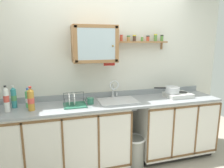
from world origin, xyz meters
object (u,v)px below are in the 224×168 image
saucepan (172,89)px  wall_cabinet (95,44)px  sink (117,102)px  bottle_opaque_white_2 (6,99)px  hot_plate_stove (178,95)px  bottle_juice_amber_1 (31,100)px  trash_bin (135,151)px  dish_rack (74,103)px  bottle_detergent_teal_3 (14,98)px  bottle_soda_green_0 (28,99)px  mug (90,101)px  warning_sign (109,58)px

saucepan → wall_cabinet: 1.34m
saucepan → sink: bearing=178.0°
saucepan → bottle_opaque_white_2: bottle_opaque_white_2 is taller
hot_plate_stove → bottle_juice_amber_1: 2.08m
hot_plate_stove → trash_bin: 1.06m
bottle_opaque_white_2 → dish_rack: bearing=2.5°
trash_bin → saucepan: bearing=11.8°
saucepan → dish_rack: size_ratio=1.28×
saucepan → bottle_detergent_teal_3: 2.21m
hot_plate_stove → sink: bearing=176.8°
bottle_juice_amber_1 → wall_cabinet: wall_cabinet is taller
bottle_soda_green_0 → mug: bearing=-5.8°
bottle_soda_green_0 → trash_bin: (1.40, -0.20, -0.83)m
trash_bin → dish_rack: bearing=172.6°
warning_sign → sink: bearing=-79.1°
bottle_detergent_teal_3 → mug: bottle_detergent_teal_3 is taller
saucepan → bottle_juice_amber_1: bottle_juice_amber_1 is taller
bottle_opaque_white_2 → hot_plate_stove: bearing=0.9°
saucepan → warning_sign: bearing=162.9°
sink → warning_sign: warning_sign is taller
wall_cabinet → trash_bin: bearing=-27.1°
wall_cabinet → bottle_detergent_teal_3: bearing=-178.4°
bottle_juice_amber_1 → saucepan: bearing=2.2°
bottle_juice_amber_1 → bottle_detergent_teal_3: (-0.22, 0.18, -0.01)m
sink → dish_rack: sink is taller
hot_plate_stove → bottle_soda_green_0: size_ratio=1.48×
dish_rack → warning_sign: size_ratio=1.37×
sink → saucepan: size_ratio=1.44×
hot_plate_stove → bottle_juice_amber_1: size_ratio=1.23×
bottle_soda_green_0 → bottle_opaque_white_2: 0.26m
trash_bin → bottle_detergent_teal_3: bearing=171.5°
bottle_soda_green_0 → dish_rack: 0.58m
mug → warning_sign: bearing=40.2°
bottle_juice_amber_1 → bottle_opaque_white_2: bearing=176.6°
bottle_soda_green_0 → bottle_detergent_teal_3: bearing=168.9°
trash_bin → bottle_juice_amber_1: bearing=177.6°
dish_rack → warning_sign: warning_sign is taller
bottle_detergent_teal_3 → bottle_juice_amber_1: bearing=-38.8°
bottle_opaque_white_2 → dish_rack: (0.79, 0.03, -0.12)m
bottle_juice_amber_1 → wall_cabinet: 1.08m
bottle_opaque_white_2 → bottle_detergent_teal_3: bearing=72.2°
sink → dish_rack: (-0.61, -0.06, 0.06)m
hot_plate_stove → bottle_detergent_teal_3: size_ratio=1.29×
sink → trash_bin: bearing=-37.0°
hot_plate_stove → bottle_detergent_teal_3: (-2.30, 0.12, 0.10)m
bottle_juice_amber_1 → bottle_detergent_teal_3: bottle_juice_amber_1 is taller
mug → trash_bin: 0.99m
mug → wall_cabinet: size_ratio=0.19×
bottle_soda_green_0 → sink: bearing=-1.8°
sink → wall_cabinet: bearing=161.6°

